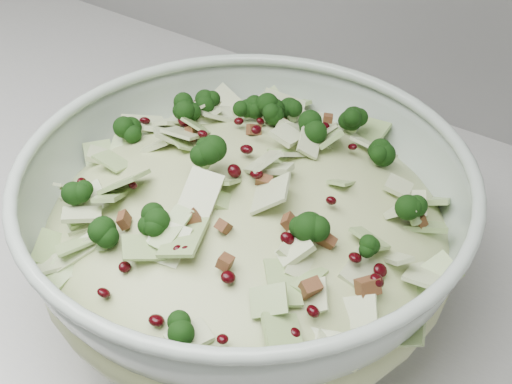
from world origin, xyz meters
TOP-DOWN VIEW (x-y plane):
  - mixing_bowl at (-0.23, 1.60)m, footprint 0.45×0.45m
  - salad at (-0.23, 1.60)m, footprint 0.37×0.37m

SIDE VIEW (x-z plane):
  - mixing_bowl at x=-0.23m, z-range 0.90..1.05m
  - salad at x=-0.23m, z-range 0.93..1.08m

